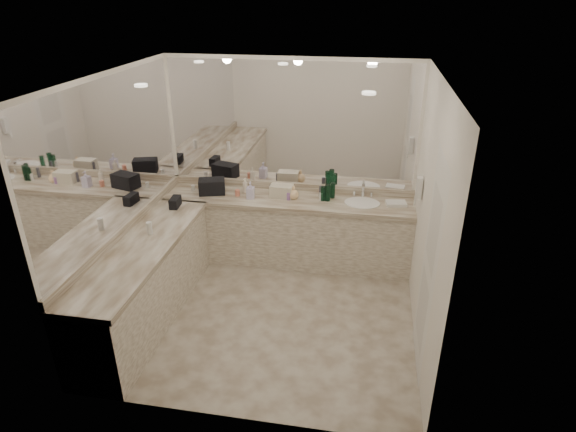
% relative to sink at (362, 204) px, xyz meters
% --- Properties ---
extents(floor, '(3.20, 3.20, 0.00)m').
position_rel_sink_xyz_m(floor, '(-0.95, -1.20, -0.90)').
color(floor, '#BCB19F').
rests_on(floor, ground).
extents(ceiling, '(3.20, 3.20, 0.00)m').
position_rel_sink_xyz_m(ceiling, '(-0.95, -1.20, 1.71)').
color(ceiling, white).
rests_on(ceiling, floor).
extents(wall_back, '(3.20, 0.02, 2.60)m').
position_rel_sink_xyz_m(wall_back, '(-0.95, 0.30, 0.41)').
color(wall_back, white).
rests_on(wall_back, floor).
extents(wall_left, '(0.02, 3.00, 2.60)m').
position_rel_sink_xyz_m(wall_left, '(-2.55, -1.20, 0.41)').
color(wall_left, white).
rests_on(wall_left, floor).
extents(wall_right, '(0.02, 3.00, 2.60)m').
position_rel_sink_xyz_m(wall_right, '(0.65, -1.20, 0.41)').
color(wall_right, white).
rests_on(wall_right, floor).
extents(vanity_back_base, '(3.20, 0.60, 0.84)m').
position_rel_sink_xyz_m(vanity_back_base, '(-0.95, 0.00, -0.48)').
color(vanity_back_base, silver).
rests_on(vanity_back_base, floor).
extents(vanity_back_top, '(3.20, 0.64, 0.06)m').
position_rel_sink_xyz_m(vanity_back_top, '(-0.95, -0.01, -0.03)').
color(vanity_back_top, beige).
rests_on(vanity_back_top, vanity_back_base).
extents(vanity_left_base, '(0.60, 2.40, 0.84)m').
position_rel_sink_xyz_m(vanity_left_base, '(-2.25, -1.50, -0.48)').
color(vanity_left_base, silver).
rests_on(vanity_left_base, floor).
extents(vanity_left_top, '(0.64, 2.42, 0.06)m').
position_rel_sink_xyz_m(vanity_left_top, '(-2.24, -1.50, -0.03)').
color(vanity_left_top, beige).
rests_on(vanity_left_top, vanity_left_base).
extents(backsplash_back, '(3.20, 0.04, 0.10)m').
position_rel_sink_xyz_m(backsplash_back, '(-0.95, 0.28, 0.05)').
color(backsplash_back, beige).
rests_on(backsplash_back, vanity_back_top).
extents(backsplash_left, '(0.04, 3.00, 0.10)m').
position_rel_sink_xyz_m(backsplash_left, '(-2.53, -1.20, 0.05)').
color(backsplash_left, beige).
rests_on(backsplash_left, vanity_left_top).
extents(mirror_back, '(3.12, 0.01, 1.55)m').
position_rel_sink_xyz_m(mirror_back, '(-0.95, 0.29, 0.88)').
color(mirror_back, white).
rests_on(mirror_back, wall_back).
extents(mirror_left, '(0.01, 2.92, 1.55)m').
position_rel_sink_xyz_m(mirror_left, '(-2.54, -1.20, 0.88)').
color(mirror_left, white).
rests_on(mirror_left, wall_left).
extents(sink, '(0.44, 0.44, 0.03)m').
position_rel_sink_xyz_m(sink, '(0.00, 0.00, 0.00)').
color(sink, white).
rests_on(sink, vanity_back_top).
extents(faucet, '(0.24, 0.16, 0.14)m').
position_rel_sink_xyz_m(faucet, '(0.00, 0.21, 0.07)').
color(faucet, silver).
rests_on(faucet, vanity_back_top).
extents(wall_phone, '(0.06, 0.10, 0.24)m').
position_rel_sink_xyz_m(wall_phone, '(0.61, -0.50, 0.46)').
color(wall_phone, white).
rests_on(wall_phone, wall_right).
extents(door, '(0.02, 0.82, 2.10)m').
position_rel_sink_xyz_m(door, '(0.64, -1.70, 0.16)').
color(door, white).
rests_on(door, wall_right).
extents(black_toiletry_bag, '(0.38, 0.30, 0.19)m').
position_rel_sink_xyz_m(black_toiletry_bag, '(-1.94, -0.02, 0.10)').
color(black_toiletry_bag, black).
rests_on(black_toiletry_bag, vanity_back_top).
extents(black_bag_spill, '(0.12, 0.23, 0.12)m').
position_rel_sink_xyz_m(black_bag_spill, '(-2.25, -0.50, 0.06)').
color(black_bag_spill, black).
rests_on(black_bag_spill, vanity_left_top).
extents(cream_cosmetic_case, '(0.29, 0.18, 0.16)m').
position_rel_sink_xyz_m(cream_cosmetic_case, '(-1.03, 0.03, 0.09)').
color(cream_cosmetic_case, beige).
rests_on(cream_cosmetic_case, vanity_back_top).
extents(hand_towel, '(0.27, 0.20, 0.04)m').
position_rel_sink_xyz_m(hand_towel, '(0.42, 0.02, 0.03)').
color(hand_towel, white).
rests_on(hand_towel, vanity_back_top).
extents(lotion_left, '(0.06, 0.06, 0.14)m').
position_rel_sink_xyz_m(lotion_left, '(-2.25, -1.23, 0.08)').
color(lotion_left, white).
rests_on(lotion_left, vanity_left_top).
extents(soap_bottle_a, '(0.10, 0.10, 0.20)m').
position_rel_sink_xyz_m(soap_bottle_a, '(-1.52, 0.09, 0.10)').
color(soap_bottle_a, white).
rests_on(soap_bottle_a, vanity_back_top).
extents(soap_bottle_b, '(0.11, 0.11, 0.22)m').
position_rel_sink_xyz_m(soap_bottle_b, '(-1.41, -0.08, 0.12)').
color(soap_bottle_b, silver).
rests_on(soap_bottle_b, vanity_back_top).
extents(soap_bottle_c, '(0.17, 0.17, 0.17)m').
position_rel_sink_xyz_m(soap_bottle_c, '(-0.86, -0.01, 0.09)').
color(soap_bottle_c, '#FFD59B').
rests_on(soap_bottle_c, vanity_back_top).
extents(green_bottle_0, '(0.07, 0.07, 0.21)m').
position_rel_sink_xyz_m(green_bottle_0, '(-0.44, 0.01, 0.11)').
color(green_bottle_0, '#13482C').
rests_on(green_bottle_0, vanity_back_top).
extents(green_bottle_1, '(0.06, 0.06, 0.20)m').
position_rel_sink_xyz_m(green_bottle_1, '(-0.38, 0.11, 0.10)').
color(green_bottle_1, '#13482C').
rests_on(green_bottle_1, vanity_back_top).
extents(green_bottle_2, '(0.07, 0.07, 0.18)m').
position_rel_sink_xyz_m(green_bottle_2, '(-0.49, 0.01, 0.10)').
color(green_bottle_2, '#13482C').
rests_on(green_bottle_2, vanity_back_top).
extents(amenity_bottle_0, '(0.04, 0.04, 0.10)m').
position_rel_sink_xyz_m(amenity_bottle_0, '(-0.92, -0.05, 0.05)').
color(amenity_bottle_0, '#9966B2').
rests_on(amenity_bottle_0, vanity_back_top).
extents(amenity_bottle_1, '(0.06, 0.06, 0.08)m').
position_rel_sink_xyz_m(amenity_bottle_1, '(-1.59, -0.03, 0.05)').
color(amenity_bottle_1, '#E57F66').
rests_on(amenity_bottle_1, vanity_back_top).
extents(amenity_bottle_2, '(0.06, 0.06, 0.07)m').
position_rel_sink_xyz_m(amenity_bottle_2, '(-1.11, -0.01, 0.04)').
color(amenity_bottle_2, '#E57F66').
rests_on(amenity_bottle_2, vanity_back_top).
extents(amenity_bottle_3, '(0.05, 0.05, 0.14)m').
position_rel_sink_xyz_m(amenity_bottle_3, '(-0.53, 0.14, 0.07)').
color(amenity_bottle_3, '#3F3F4C').
rests_on(amenity_bottle_3, vanity_back_top).
extents(amenity_bottle_4, '(0.05, 0.05, 0.09)m').
position_rel_sink_xyz_m(amenity_bottle_4, '(-1.95, -0.07, 0.05)').
color(amenity_bottle_4, white).
rests_on(amenity_bottle_4, vanity_back_top).
extents(amenity_bottle_5, '(0.05, 0.05, 0.08)m').
position_rel_sink_xyz_m(amenity_bottle_5, '(-2.22, 0.03, 0.04)').
color(amenity_bottle_5, white).
rests_on(amenity_bottle_5, vanity_back_top).
extents(amenity_bottle_6, '(0.05, 0.05, 0.10)m').
position_rel_sink_xyz_m(amenity_bottle_6, '(-0.52, 0.01, 0.06)').
color(amenity_bottle_6, white).
rests_on(amenity_bottle_6, vanity_back_top).
extents(amenity_bottle_7, '(0.05, 0.05, 0.14)m').
position_rel_sink_xyz_m(amenity_bottle_7, '(-1.17, 0.07, 0.07)').
color(amenity_bottle_7, '#3F3F4C').
rests_on(amenity_bottle_7, vanity_back_top).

